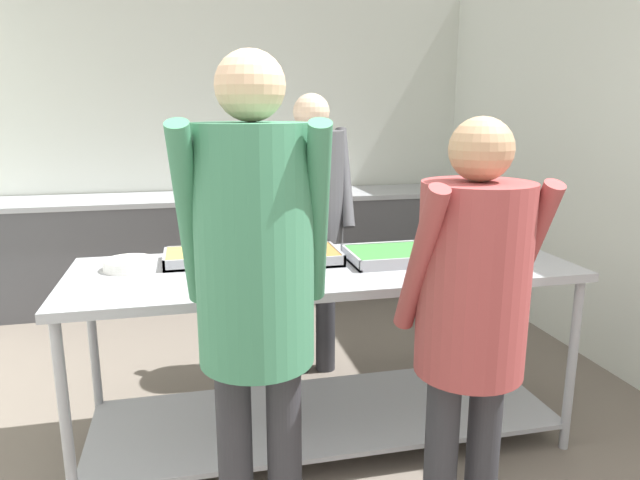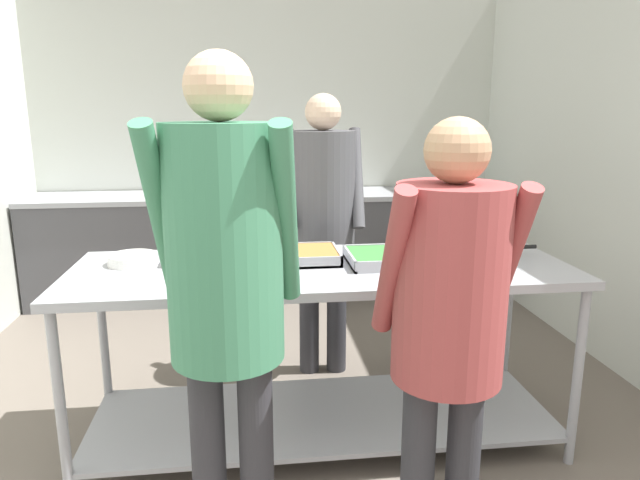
% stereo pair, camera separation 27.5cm
% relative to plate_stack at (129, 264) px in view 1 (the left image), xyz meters
% --- Properties ---
extents(wall_rear, '(4.22, 0.06, 2.65)m').
position_rel_plate_stack_xyz_m(wall_rear, '(0.75, 2.56, 0.41)').
color(wall_rear, silver).
rests_on(wall_rear, ground_plane).
extents(wall_right, '(0.06, 4.24, 2.65)m').
position_rel_plate_stack_xyz_m(wall_right, '(2.83, 0.50, 0.41)').
color(wall_right, silver).
rests_on(wall_right, ground_plane).
extents(back_counter, '(4.06, 0.65, 0.90)m').
position_rel_plate_stack_xyz_m(back_counter, '(0.75, 2.19, -0.47)').
color(back_counter, '#4C4C51').
rests_on(back_counter, ground_plane).
extents(serving_counter, '(2.33, 0.81, 0.90)m').
position_rel_plate_stack_xyz_m(serving_counter, '(0.89, -0.14, -0.31)').
color(serving_counter, '#9EA0A8').
rests_on(serving_counter, ground_plane).
extents(plate_stack, '(0.23, 0.23, 0.05)m').
position_rel_plate_stack_xyz_m(plate_stack, '(0.00, 0.00, 0.00)').
color(plate_stack, white).
rests_on(plate_stack, serving_counter).
extents(serving_tray_vegetables, '(0.38, 0.28, 0.05)m').
position_rel_plate_stack_xyz_m(serving_tray_vegetables, '(0.34, 0.04, 0.00)').
color(serving_tray_vegetables, '#9EA0A8').
rests_on(serving_tray_vegetables, serving_counter).
extents(serving_tray_greens, '(0.41, 0.31, 0.05)m').
position_rel_plate_stack_xyz_m(serving_tray_greens, '(0.77, -0.03, 0.00)').
color(serving_tray_greens, '#9EA0A8').
rests_on(serving_tray_greens, serving_counter).
extents(serving_tray_roast, '(0.40, 0.34, 0.05)m').
position_rel_plate_stack_xyz_m(serving_tray_roast, '(1.21, -0.13, 0.00)').
color(serving_tray_roast, '#9EA0A8').
rests_on(serving_tray_roast, serving_counter).
extents(sauce_pan, '(0.44, 0.30, 0.06)m').
position_rel_plate_stack_xyz_m(sauce_pan, '(1.67, -0.10, 0.01)').
color(sauce_pan, '#9EA0A8').
rests_on(sauce_pan, serving_counter).
extents(guest_serving_left, '(0.50, 0.40, 1.78)m').
position_rel_plate_stack_xyz_m(guest_serving_left, '(0.47, -0.93, 0.19)').
color(guest_serving_left, '#2D2D33').
rests_on(guest_serving_left, ground_plane).
extents(guest_serving_right, '(0.47, 0.37, 1.59)m').
position_rel_plate_stack_xyz_m(guest_serving_right, '(1.21, -0.97, 0.06)').
color(guest_serving_right, '#2D2D33').
rests_on(guest_serving_right, ground_plane).
extents(cook_behind_counter, '(0.48, 0.38, 1.70)m').
position_rel_plate_stack_xyz_m(cook_behind_counter, '(0.99, 0.61, 0.13)').
color(cook_behind_counter, '#2D2D33').
rests_on(cook_behind_counter, ground_plane).
extents(water_bottle, '(0.06, 0.06, 0.31)m').
position_rel_plate_stack_xyz_m(water_bottle, '(0.78, 2.11, 0.13)').
color(water_bottle, brown).
rests_on(water_bottle, back_counter).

